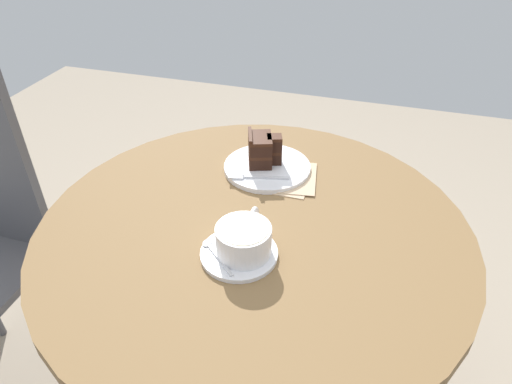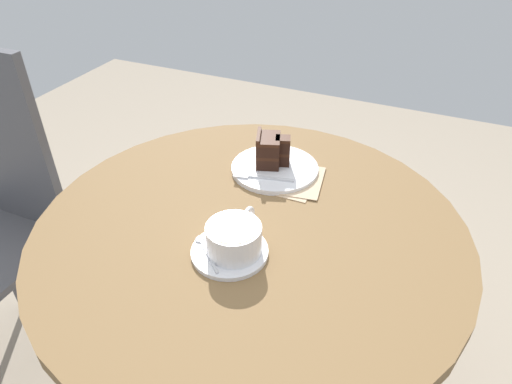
{
  "view_description": "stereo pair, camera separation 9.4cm",
  "coord_description": "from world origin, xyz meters",
  "px_view_note": "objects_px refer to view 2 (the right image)",
  "views": [
    {
      "loc": [
        -0.68,
        -0.21,
        1.28
      ],
      "look_at": [
        0.06,
        0.01,
        0.72
      ],
      "focal_mm": 32.0,
      "sensor_mm": 36.0,
      "label": 1
    },
    {
      "loc": [
        -0.65,
        -0.3,
        1.28
      ],
      "look_at": [
        0.06,
        0.01,
        0.72
      ],
      "focal_mm": 32.0,
      "sensor_mm": 36.0,
      "label": 2
    }
  ],
  "objects_px": {
    "coffee_cup": "(235,237)",
    "teaspoon": "(205,248)",
    "fork": "(256,177)",
    "napkin": "(288,179)",
    "cake_plate": "(275,168)",
    "saucer": "(232,252)",
    "cake_slice": "(270,150)"
  },
  "relations": [
    {
      "from": "saucer",
      "to": "teaspoon",
      "type": "relative_size",
      "value": 1.74
    },
    {
      "from": "teaspoon",
      "to": "cake_slice",
      "type": "distance_m",
      "value": 0.32
    },
    {
      "from": "cake_slice",
      "to": "napkin",
      "type": "xyz_separation_m",
      "value": [
        -0.03,
        -0.06,
        -0.05
      ]
    },
    {
      "from": "cake_plate",
      "to": "napkin",
      "type": "xyz_separation_m",
      "value": [
        -0.02,
        -0.04,
        -0.0
      ]
    },
    {
      "from": "teaspoon",
      "to": "napkin",
      "type": "distance_m",
      "value": 0.3
    },
    {
      "from": "cake_plate",
      "to": "fork",
      "type": "height_order",
      "value": "fork"
    },
    {
      "from": "cake_slice",
      "to": "fork",
      "type": "bearing_deg",
      "value": 175.6
    },
    {
      "from": "teaspoon",
      "to": "napkin",
      "type": "bearing_deg",
      "value": -58.31
    },
    {
      "from": "cake_plate",
      "to": "cake_slice",
      "type": "xyz_separation_m",
      "value": [
        0.01,
        0.02,
        0.04
      ]
    },
    {
      "from": "cake_slice",
      "to": "cake_plate",
      "type": "bearing_deg",
      "value": -115.01
    },
    {
      "from": "saucer",
      "to": "coffee_cup",
      "type": "distance_m",
      "value": 0.03
    },
    {
      "from": "coffee_cup",
      "to": "teaspoon",
      "type": "bearing_deg",
      "value": 112.61
    },
    {
      "from": "cake_plate",
      "to": "coffee_cup",
      "type": "bearing_deg",
      "value": -172.79
    },
    {
      "from": "fork",
      "to": "saucer",
      "type": "bearing_deg",
      "value": 90.52
    },
    {
      "from": "saucer",
      "to": "cake_plate",
      "type": "distance_m",
      "value": 0.3
    },
    {
      "from": "cake_plate",
      "to": "fork",
      "type": "xyz_separation_m",
      "value": [
        -0.06,
        0.02,
        0.01
      ]
    },
    {
      "from": "coffee_cup",
      "to": "teaspoon",
      "type": "relative_size",
      "value": 1.66
    },
    {
      "from": "saucer",
      "to": "napkin",
      "type": "relative_size",
      "value": 0.85
    },
    {
      "from": "saucer",
      "to": "cake_plate",
      "type": "relative_size",
      "value": 0.7
    },
    {
      "from": "fork",
      "to": "napkin",
      "type": "xyz_separation_m",
      "value": [
        0.04,
        -0.06,
        -0.01
      ]
    },
    {
      "from": "cake_plate",
      "to": "cake_slice",
      "type": "bearing_deg",
      "value": 64.99
    },
    {
      "from": "cake_slice",
      "to": "napkin",
      "type": "distance_m",
      "value": 0.08
    },
    {
      "from": "teaspoon",
      "to": "cake_slice",
      "type": "relative_size",
      "value": 0.92
    },
    {
      "from": "saucer",
      "to": "fork",
      "type": "xyz_separation_m",
      "value": [
        0.24,
        0.05,
        0.01
      ]
    },
    {
      "from": "coffee_cup",
      "to": "cake_slice",
      "type": "bearing_deg",
      "value": 9.93
    },
    {
      "from": "coffee_cup",
      "to": "teaspoon",
      "type": "distance_m",
      "value": 0.06
    },
    {
      "from": "saucer",
      "to": "napkin",
      "type": "bearing_deg",
      "value": -1.92
    },
    {
      "from": "coffee_cup",
      "to": "saucer",
      "type": "bearing_deg",
      "value": 143.56
    },
    {
      "from": "saucer",
      "to": "teaspoon",
      "type": "bearing_deg",
      "value": 108.98
    },
    {
      "from": "saucer",
      "to": "cake_slice",
      "type": "distance_m",
      "value": 0.31
    },
    {
      "from": "coffee_cup",
      "to": "cake_slice",
      "type": "distance_m",
      "value": 0.31
    },
    {
      "from": "coffee_cup",
      "to": "fork",
      "type": "xyz_separation_m",
      "value": [
        0.23,
        0.06,
        -0.02
      ]
    }
  ]
}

